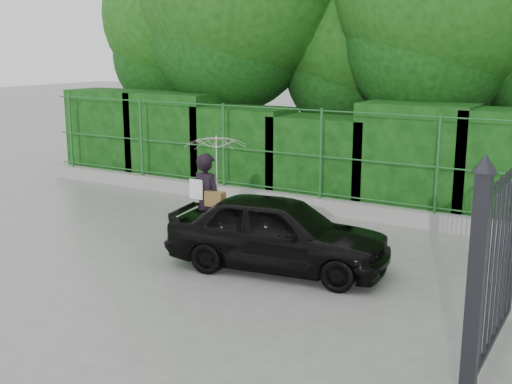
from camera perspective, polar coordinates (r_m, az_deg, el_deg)
The scene contains 7 objects.
ground at distance 9.50m, azimuth -8.32°, elevation -7.43°, with size 80.00×80.00×0.00m, color gray.
kerb at distance 13.10m, azimuth 4.10°, elevation -0.99°, with size 14.00×0.25×0.30m, color #9E9E99.
fence at distance 12.79m, azimuth 5.06°, elevation 3.46°, with size 14.13×0.06×1.80m.
hedge at distance 13.86m, azimuth 5.50°, elevation 3.44°, with size 14.20×1.20×2.19m.
gate at distance 6.59m, azimuth 19.83°, elevation -6.33°, with size 0.22×2.33×2.36m.
woman at distance 10.29m, azimuth -3.84°, elevation 1.56°, with size 1.00×1.02×1.91m.
car at distance 9.55m, azimuth 1.98°, elevation -3.61°, with size 1.34×3.33×1.13m, color black.
Camera 1 is at (5.68, -6.88, 3.26)m, focal length 45.00 mm.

